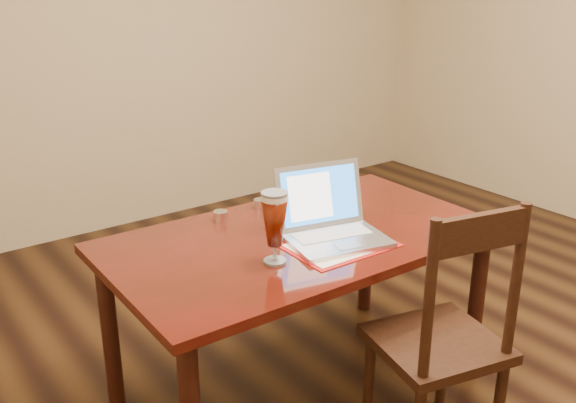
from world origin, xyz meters
TOP-DOWN VIEW (x-y plane):
  - ground at (0.00, 0.00)m, footprint 5.00×5.00m
  - dining_table at (-0.49, 0.32)m, footprint 1.50×0.86m
  - dining_chair at (-0.31, -0.26)m, footprint 0.50×0.48m

SIDE VIEW (x-z plane):
  - ground at x=0.00m, z-range 0.00..0.00m
  - dining_chair at x=-0.31m, z-range -0.03..0.95m
  - dining_table at x=-0.49m, z-range 0.14..1.10m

